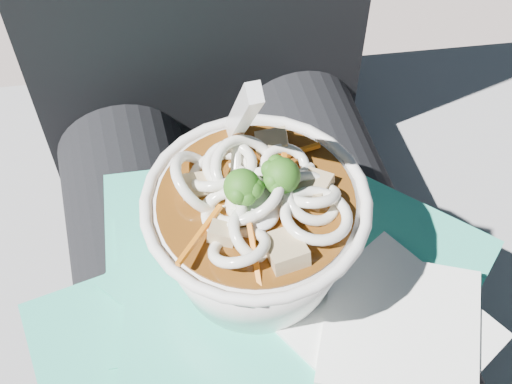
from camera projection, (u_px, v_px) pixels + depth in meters
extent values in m
cube|color=gray|center=(233.00, 313.00, 0.97)|extent=(1.06, 0.62, 0.43)
cylinder|color=black|center=(158.00, 339.00, 0.64)|extent=(0.14, 0.48, 0.14)
cylinder|color=black|center=(362.00, 291.00, 0.67)|extent=(0.14, 0.48, 0.14)
cube|color=#2CB797|center=(241.00, 234.00, 0.62)|extent=(0.18, 0.18, 0.00)
cube|color=#2CB797|center=(120.00, 338.00, 0.56)|extent=(0.15, 0.14, 0.00)
cube|color=#2CB797|center=(216.00, 250.00, 0.61)|extent=(0.21, 0.21, 0.00)
cube|color=#2CB797|center=(344.00, 278.00, 0.59)|extent=(0.29, 0.29, 0.00)
cube|color=#2CB797|center=(205.00, 293.00, 0.58)|extent=(0.15, 0.19, 0.00)
cube|color=#2CB797|center=(227.00, 270.00, 0.59)|extent=(0.22, 0.22, 0.00)
cube|color=#2CB797|center=(226.00, 316.00, 0.57)|extent=(0.19, 0.19, 0.00)
cube|color=white|center=(393.00, 333.00, 0.55)|extent=(0.18, 0.18, 0.00)
cube|color=white|center=(401.00, 325.00, 0.55)|extent=(0.16, 0.16, 0.00)
torus|color=white|center=(256.00, 202.00, 0.52)|extent=(0.17, 0.17, 0.01)
cylinder|color=#4F2A0B|center=(256.00, 204.00, 0.52)|extent=(0.15, 0.15, 0.01)
torus|color=white|center=(217.00, 177.00, 0.53)|extent=(0.06, 0.05, 0.04)
torus|color=white|center=(230.00, 165.00, 0.52)|extent=(0.06, 0.06, 0.02)
torus|color=white|center=(246.00, 201.00, 0.51)|extent=(0.08, 0.07, 0.04)
torus|color=white|center=(257.00, 234.00, 0.50)|extent=(0.06, 0.06, 0.04)
torus|color=white|center=(256.00, 199.00, 0.52)|extent=(0.05, 0.05, 0.01)
torus|color=white|center=(285.00, 167.00, 0.53)|extent=(0.05, 0.05, 0.02)
torus|color=white|center=(315.00, 195.00, 0.51)|extent=(0.05, 0.05, 0.04)
torus|color=white|center=(316.00, 215.00, 0.50)|extent=(0.07, 0.07, 0.02)
torus|color=white|center=(246.00, 171.00, 0.52)|extent=(0.07, 0.06, 0.05)
torus|color=white|center=(312.00, 198.00, 0.51)|extent=(0.05, 0.05, 0.03)
torus|color=white|center=(223.00, 212.00, 0.50)|extent=(0.05, 0.05, 0.03)
torus|color=white|center=(253.00, 181.00, 0.53)|extent=(0.04, 0.04, 0.02)
torus|color=white|center=(200.00, 183.00, 0.52)|extent=(0.06, 0.08, 0.06)
torus|color=white|center=(255.00, 194.00, 0.51)|extent=(0.05, 0.06, 0.04)
torus|color=white|center=(223.00, 181.00, 0.53)|extent=(0.08, 0.08, 0.02)
torus|color=white|center=(239.00, 247.00, 0.49)|extent=(0.05, 0.05, 0.03)
cylinder|color=white|center=(277.00, 205.00, 0.51)|extent=(0.04, 0.04, 0.02)
cylinder|color=white|center=(263.00, 185.00, 0.52)|extent=(0.04, 0.03, 0.03)
cylinder|color=white|center=(236.00, 164.00, 0.53)|extent=(0.02, 0.03, 0.02)
cylinder|color=white|center=(222.00, 189.00, 0.52)|extent=(0.04, 0.02, 0.02)
cylinder|color=white|center=(301.00, 174.00, 0.52)|extent=(0.03, 0.02, 0.02)
cylinder|color=#8CB055|center=(281.00, 186.00, 0.51)|extent=(0.01, 0.01, 0.02)
sphere|color=#1C5313|center=(282.00, 176.00, 0.51)|extent=(0.03, 0.03, 0.03)
sphere|color=#1C5313|center=(276.00, 185.00, 0.50)|extent=(0.01, 0.01, 0.01)
sphere|color=#1C5313|center=(276.00, 164.00, 0.51)|extent=(0.01, 0.01, 0.01)
sphere|color=#1C5313|center=(270.00, 169.00, 0.51)|extent=(0.01, 0.01, 0.01)
sphere|color=#1C5313|center=(273.00, 181.00, 0.50)|extent=(0.01, 0.01, 0.01)
cylinder|color=#8CB055|center=(243.00, 197.00, 0.51)|extent=(0.01, 0.01, 0.02)
sphere|color=#1C5313|center=(242.00, 187.00, 0.50)|extent=(0.03, 0.03, 0.03)
sphere|color=#1C5313|center=(247.00, 197.00, 0.49)|extent=(0.01, 0.01, 0.01)
sphere|color=#1C5313|center=(255.00, 187.00, 0.50)|extent=(0.01, 0.01, 0.01)
sphere|color=#1C5313|center=(254.00, 190.00, 0.50)|extent=(0.01, 0.01, 0.01)
sphere|color=#1C5313|center=(238.00, 195.00, 0.49)|extent=(0.01, 0.01, 0.01)
cube|color=orange|center=(296.00, 152.00, 0.54)|extent=(0.04, 0.01, 0.00)
cube|color=orange|center=(254.00, 251.00, 0.49)|extent=(0.01, 0.05, 0.02)
cube|color=orange|center=(252.00, 153.00, 0.54)|extent=(0.02, 0.05, 0.01)
cube|color=orange|center=(284.00, 185.00, 0.51)|extent=(0.02, 0.05, 0.02)
cube|color=orange|center=(280.00, 191.00, 0.52)|extent=(0.01, 0.06, 0.01)
cube|color=orange|center=(200.00, 234.00, 0.49)|extent=(0.04, 0.05, 0.01)
cube|color=#A3855C|center=(315.00, 187.00, 0.52)|extent=(0.03, 0.03, 0.02)
cube|color=#A3855C|center=(272.00, 145.00, 0.55)|extent=(0.03, 0.03, 0.02)
cube|color=#A3855C|center=(194.00, 187.00, 0.52)|extent=(0.02, 0.02, 0.02)
cube|color=#A3855C|center=(223.00, 234.00, 0.49)|extent=(0.02, 0.02, 0.01)
cube|color=#A3855C|center=(285.00, 251.00, 0.49)|extent=(0.03, 0.04, 0.02)
ellipsoid|color=white|center=(259.00, 208.00, 0.51)|extent=(0.03, 0.04, 0.01)
cube|color=white|center=(243.00, 114.00, 0.49)|extent=(0.01, 0.08, 0.12)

